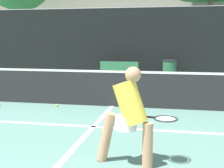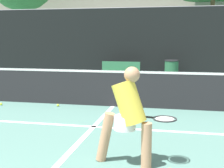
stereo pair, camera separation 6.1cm
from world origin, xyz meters
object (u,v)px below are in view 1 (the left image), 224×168
courtside_bench (118,72)px  trash_bin (169,72)px  parked_car (199,63)px  player_practicing (129,113)px

courtside_bench → trash_bin: 1.96m
trash_bin → parked_car: 3.17m
player_practicing → trash_bin: size_ratio=1.49×
player_practicing → parked_car: size_ratio=0.35×
player_practicing → courtside_bench: (-1.52, 7.69, -0.29)m
courtside_bench → parked_car: bearing=44.8°
player_practicing → trash_bin: bearing=98.0°
parked_car → player_practicing: bearing=-99.2°
courtside_bench → parked_car: parked_car is taller
parked_car → trash_bin: bearing=-114.2°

